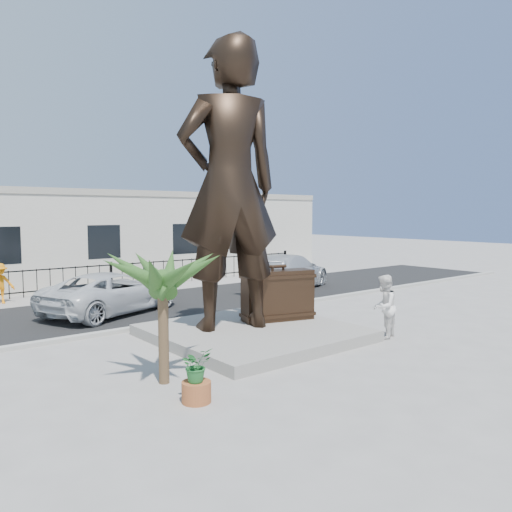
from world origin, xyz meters
The scene contains 16 objects.
ground centered at (0.00, 0.00, 0.00)m, with size 100.00×100.00×0.00m, color #9E9991.
street centered at (0.00, 8.00, 0.01)m, with size 40.00×7.00×0.01m, color black.
curb centered at (0.00, 4.50, 0.06)m, with size 40.00×0.25×0.12m, color #A5A399.
far_sidewalk centered at (0.00, 12.00, 0.01)m, with size 40.00×2.50×0.02m, color #9E9991.
plinth centered at (-0.50, 1.50, 0.15)m, with size 5.20×5.20×0.30m, color gray.
fence centered at (0.00, 12.80, 0.60)m, with size 22.00×0.10×1.20m, color black.
building centered at (0.00, 17.00, 2.20)m, with size 28.00×7.00×4.40m, color silver.
statue centered at (-1.01, 1.94, 4.34)m, with size 2.95×1.94×8.09m, color black.
suitcase centered at (0.73, 1.84, 1.07)m, with size 2.18×0.69×1.53m, color #312014.
tourist centered at (2.40, -0.85, 0.91)m, with size 0.89×0.69×1.82m, color white.
car_white centered at (-2.21, 7.42, 0.75)m, with size 2.44×5.29×1.47m, color silver.
car_silver centered at (6.34, 7.52, 0.85)m, with size 2.34×5.76×1.67m, color #B5B7BA.
worker centered at (-4.92, 11.88, 0.81)m, with size 1.03×0.59×1.59m, color orange.
palm_tree centered at (-4.34, -0.29, 0.00)m, with size 1.80×1.80×3.20m, color #284E1C, non-canonical shape.
planter centered at (-4.39, -1.63, 0.20)m, with size 0.56×0.56×0.40m, color #9D5229.
shrub centered at (-4.39, -1.63, 0.72)m, with size 0.58×0.50×0.64m, color #22692C.
Camera 1 is at (-9.28, -9.48, 3.58)m, focal length 35.00 mm.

